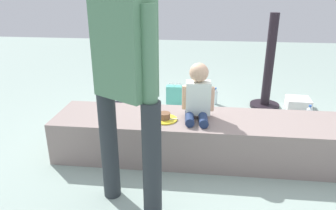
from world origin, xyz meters
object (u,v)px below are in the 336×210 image
at_px(adult_standing, 125,62).
at_px(water_bottle_far_side, 309,115).
at_px(party_cup_red, 106,109).
at_px(cake_box_white, 298,103).
at_px(cake_plate, 165,118).
at_px(handbag_black_leather, 121,112).
at_px(gift_bag, 175,97).
at_px(child_seated, 198,95).
at_px(water_bottle_near_gift, 215,96).

bearing_deg(adult_standing, water_bottle_far_side, 43.80).
bearing_deg(party_cup_red, cake_box_white, 9.99).
relative_size(cake_plate, handbag_black_leather, 0.63).
height_order(cake_plate, gift_bag, cake_plate).
bearing_deg(cake_plate, water_bottle_far_side, 31.67).
bearing_deg(child_seated, water_bottle_far_side, 34.79).
relative_size(cake_plate, gift_bag, 0.66).
bearing_deg(cake_box_white, child_seated, -133.06).
distance_m(gift_bag, handbag_black_leather, 0.73).
relative_size(adult_standing, gift_bag, 5.09).
xyz_separation_m(water_bottle_near_gift, water_bottle_far_side, (1.02, -0.50, 0.00)).
bearing_deg(gift_bag, adult_standing, -94.04).
relative_size(adult_standing, party_cup_red, 16.71).
bearing_deg(cake_box_white, water_bottle_far_side, -91.18).
bearing_deg(water_bottle_far_side, party_cup_red, 178.67).
bearing_deg(water_bottle_far_side, adult_standing, -136.20).
bearing_deg(water_bottle_far_side, child_seated, -145.21).
relative_size(gift_bag, water_bottle_near_gift, 1.54).
distance_m(water_bottle_far_side, cake_box_white, 0.47).
xyz_separation_m(adult_standing, handbag_black_leather, (-0.42, 1.38, -0.92)).
xyz_separation_m(gift_bag, cake_box_white, (1.53, 0.19, -0.09)).
xyz_separation_m(gift_bag, handbag_black_leather, (-0.55, -0.48, -0.03)).
height_order(adult_standing, party_cup_red, adult_standing).
height_order(water_bottle_far_side, party_cup_red, water_bottle_far_side).
relative_size(gift_bag, water_bottle_far_side, 1.53).
height_order(child_seated, water_bottle_near_gift, child_seated).
distance_m(cake_box_white, handbag_black_leather, 2.19).
bearing_deg(party_cup_red, water_bottle_near_gift, 18.86).
bearing_deg(party_cup_red, adult_standing, -67.38).
distance_m(gift_bag, cake_box_white, 1.54).
xyz_separation_m(child_seated, adult_standing, (-0.43, -0.74, 0.45)).
relative_size(cake_plate, water_bottle_near_gift, 1.02).
height_order(cake_plate, water_bottle_far_side, cake_plate).
height_order(child_seated, handbag_black_leather, child_seated).
distance_m(adult_standing, handbag_black_leather, 1.71).
xyz_separation_m(water_bottle_far_side, party_cup_red, (-2.33, 0.05, -0.05)).
bearing_deg(water_bottle_far_side, water_bottle_near_gift, 153.69).
height_order(cake_plate, cake_box_white, cake_plate).
bearing_deg(party_cup_red, child_seated, -38.92).
xyz_separation_m(gift_bag, water_bottle_far_side, (1.52, -0.27, -0.05)).
height_order(adult_standing, cake_plate, adult_standing).
bearing_deg(adult_standing, handbag_black_leather, 107.00).
distance_m(child_seated, adult_standing, 0.97).
relative_size(cake_plate, party_cup_red, 2.18).
bearing_deg(party_cup_red, water_bottle_far_side, -1.33).
distance_m(cake_plate, water_bottle_far_side, 1.78).
distance_m(child_seated, handbag_black_leather, 1.16).
relative_size(water_bottle_near_gift, cake_box_white, 0.78).
bearing_deg(cake_plate, adult_standing, -103.19).
bearing_deg(child_seated, party_cup_red, 141.08).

